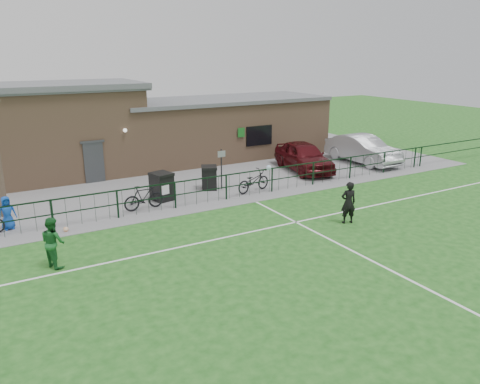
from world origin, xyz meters
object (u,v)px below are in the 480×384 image
wheelie_bin_right (209,178)px  sign_post (221,169)px  car_maroon (304,156)px  bicycle_e (253,181)px  car_silver (363,149)px  wheelie_bin_left (162,187)px  ball_ground (66,229)px  bicycle_d (144,197)px  outfield_player (53,242)px  spectator_child (7,213)px

wheelie_bin_right → sign_post: bearing=-4.4°
wheelie_bin_right → car_maroon: 6.35m
sign_post → bicycle_e: sign_post is taller
car_silver → bicycle_e: 9.15m
wheelie_bin_left → bicycle_e: (4.31, -0.93, -0.07)m
car_silver → wheelie_bin_right: bearing=-178.1°
wheelie_bin_right → car_silver: size_ratio=0.21×
wheelie_bin_left → ball_ground: 4.96m
bicycle_d → bicycle_e: size_ratio=0.90×
ball_ground → car_silver: bearing=9.3°
sign_post → wheelie_bin_left: bearing=-175.5°
car_silver → wheelie_bin_left: bearing=-176.4°
car_silver → ball_ground: 18.06m
wheelie_bin_left → car_silver: 13.29m
sign_post → outfield_player: bearing=-149.6°
car_maroon → spectator_child: (-15.36, -1.78, -0.17)m
wheelie_bin_left → ball_ground: size_ratio=6.03×
wheelie_bin_left → spectator_child: 6.42m
bicycle_d → car_silver: bearing=-85.8°
sign_post → bicycle_d: 4.50m
wheelie_bin_right → car_silver: bearing=26.1°
sign_post → bicycle_d: size_ratio=1.12×
wheelie_bin_right → bicycle_e: wheelie_bin_right is taller
sign_post → outfield_player: sign_post is taller
wheelie_bin_left → car_maroon: (8.96, 1.22, 0.22)m
wheelie_bin_left → wheelie_bin_right: size_ratio=1.12×
wheelie_bin_left → car_maroon: car_maroon is taller
bicycle_e → outfield_player: size_ratio=1.22×
bicycle_d → spectator_child: 5.27m
car_maroon → outfield_player: (-14.35, -6.01, -0.02)m
wheelie_bin_left → ball_ground: bearing=-171.3°
bicycle_d → spectator_child: size_ratio=1.37×
car_silver → spectator_child: bearing=-176.2°
wheelie_bin_left → bicycle_e: 4.41m
spectator_child → wheelie_bin_right: bearing=-2.7°
car_silver → outfield_player: car_silver is taller
sign_post → car_maroon: size_ratio=0.42×
outfield_player → car_silver: bearing=-94.6°
spectator_child → outfield_player: outfield_player is taller
wheelie_bin_left → ball_ground: wheelie_bin_left is taller
wheelie_bin_left → wheelie_bin_right: 2.71m
car_maroon → spectator_child: 15.46m
spectator_child → car_silver: bearing=-5.0°
car_silver → sign_post: bearing=-176.4°
wheelie_bin_right → ball_ground: bearing=-138.0°
wheelie_bin_right → spectator_child: size_ratio=0.82×
bicycle_d → outfield_player: outfield_player is taller
wheelie_bin_right → bicycle_d: bicycle_d is taller
wheelie_bin_left → bicycle_e: size_ratio=0.60×
outfield_player → wheelie_bin_right: bearing=-78.4°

